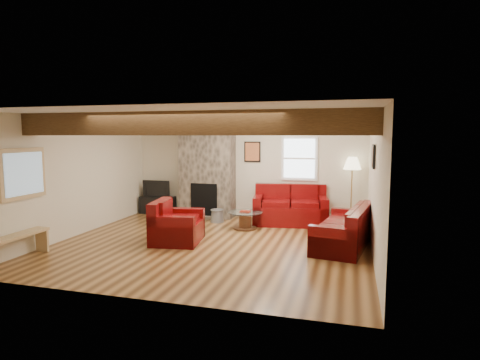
# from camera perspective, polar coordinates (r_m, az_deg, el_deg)

# --- Properties ---
(room) EXTENTS (8.00, 8.00, 8.00)m
(room) POSITION_cam_1_polar(r_m,az_deg,el_deg) (7.73, -4.16, -0.11)
(room) COLOR #502F15
(room) RESTS_ON ground
(floor) EXTENTS (6.00, 6.00, 0.00)m
(floor) POSITION_cam_1_polar(r_m,az_deg,el_deg) (7.96, -4.09, -9.08)
(floor) COLOR #502F15
(floor) RESTS_ON ground
(oak_beam) EXTENTS (6.00, 0.36, 0.38)m
(oak_beam) POSITION_cam_1_polar(r_m,az_deg,el_deg) (6.52, -7.99, 7.97)
(oak_beam) COLOR #34210F
(oak_beam) RESTS_ON room
(chimney_breast) EXTENTS (1.40, 0.67, 2.50)m
(chimney_breast) POSITION_cam_1_polar(r_m,az_deg,el_deg) (10.40, -4.70, 1.40)
(chimney_breast) COLOR #39332C
(chimney_breast) RESTS_ON floor
(back_window) EXTENTS (0.90, 0.08, 1.10)m
(back_window) POSITION_cam_1_polar(r_m,az_deg,el_deg) (10.03, 8.44, 3.06)
(back_window) COLOR white
(back_window) RESTS_ON room
(hatch_window) EXTENTS (0.08, 1.00, 0.90)m
(hatch_window) POSITION_cam_1_polar(r_m,az_deg,el_deg) (8.01, -28.46, 0.80)
(hatch_window) COLOR tan
(hatch_window) RESTS_ON room
(ceiling_dome) EXTENTS (0.40, 0.40, 0.18)m
(ceiling_dome) POSITION_cam_1_polar(r_m,az_deg,el_deg) (8.30, 3.83, 8.57)
(ceiling_dome) COLOR white
(ceiling_dome) RESTS_ON room
(artwork_back) EXTENTS (0.42, 0.06, 0.52)m
(artwork_back) POSITION_cam_1_polar(r_m,az_deg,el_deg) (10.24, 1.76, 4.03)
(artwork_back) COLOR black
(artwork_back) RESTS_ON room
(artwork_right) EXTENTS (0.06, 0.55, 0.42)m
(artwork_right) POSITION_cam_1_polar(r_m,az_deg,el_deg) (7.54, 18.36, 3.23)
(artwork_right) COLOR black
(artwork_right) RESTS_ON room
(sofa_three) EXTENTS (1.16, 2.12, 0.77)m
(sofa_three) POSITION_cam_1_polar(r_m,az_deg,el_deg) (7.96, 14.46, -6.40)
(sofa_three) COLOR #450408
(sofa_three) RESTS_ON floor
(loveseat) EXTENTS (1.87, 1.24, 0.92)m
(loveseat) POSITION_cam_1_polar(r_m,az_deg,el_deg) (9.70, 7.17, -3.52)
(loveseat) COLOR #450408
(loveseat) RESTS_ON floor
(armchair_red) EXTENTS (1.04, 1.15, 0.83)m
(armchair_red) POSITION_cam_1_polar(r_m,az_deg,el_deg) (8.10, -8.90, -5.85)
(armchair_red) COLOR #450408
(armchair_red) RESTS_ON floor
(coffee_table) EXTENTS (0.80, 0.80, 0.42)m
(coffee_table) POSITION_cam_1_polar(r_m,az_deg,el_deg) (9.15, 0.73, -5.76)
(coffee_table) COLOR #4D2B18
(coffee_table) RESTS_ON floor
(tv_cabinet) EXTENTS (0.93, 0.37, 0.47)m
(tv_cabinet) POSITION_cam_1_polar(r_m,az_deg,el_deg) (11.14, -11.61, -3.49)
(tv_cabinet) COLOR black
(tv_cabinet) RESTS_ON floor
(television) EXTENTS (0.77, 0.10, 0.45)m
(television) POSITION_cam_1_polar(r_m,az_deg,el_deg) (11.08, -11.66, -1.17)
(television) COLOR black
(television) RESTS_ON tv_cabinet
(floor_lamp) EXTENTS (0.41, 0.41, 1.61)m
(floor_lamp) POSITION_cam_1_polar(r_m,az_deg,el_deg) (9.80, 15.67, 1.79)
(floor_lamp) COLOR tan
(floor_lamp) RESTS_ON floor
(pine_bench) EXTENTS (0.28, 1.19, 0.45)m
(pine_bench) POSITION_cam_1_polar(r_m,az_deg,el_deg) (7.88, -28.99, -8.37)
(pine_bench) COLOR tan
(pine_bench) RESTS_ON floor
(coal_bucket) EXTENTS (0.34, 0.34, 0.32)m
(coal_bucket) POSITION_cam_1_polar(r_m,az_deg,el_deg) (9.88, -3.27, -5.07)
(coal_bucket) COLOR gray
(coal_bucket) RESTS_ON floor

